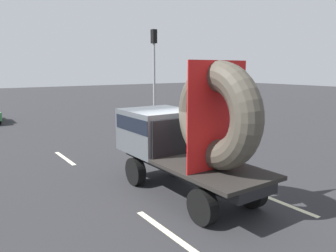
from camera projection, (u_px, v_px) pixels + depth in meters
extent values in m
plane|color=#28282B|center=(184.00, 189.00, 10.00)|extent=(120.00, 120.00, 0.00)
cylinder|color=black|center=(135.00, 171.00, 10.35)|extent=(0.28, 0.88, 0.88)
cylinder|color=black|center=(179.00, 163.00, 11.30)|extent=(0.28, 0.88, 0.88)
cylinder|color=black|center=(202.00, 207.00, 7.71)|extent=(0.28, 0.88, 0.88)
cylinder|color=black|center=(252.00, 191.00, 8.65)|extent=(0.28, 0.88, 0.88)
cube|color=black|center=(188.00, 166.00, 9.46)|extent=(1.30, 5.25, 0.25)
cube|color=#4C5156|center=(158.00, 130.00, 10.61)|extent=(2.00, 2.08, 1.35)
cube|color=black|center=(159.00, 121.00, 10.52)|extent=(2.02, 1.98, 0.44)
cube|color=black|center=(212.00, 169.00, 8.59)|extent=(2.00, 3.17, 0.10)
cube|color=black|center=(178.00, 137.00, 9.73)|extent=(1.80, 0.08, 1.10)
torus|color=#474238|center=(217.00, 116.00, 8.22)|extent=(0.78, 2.76, 2.76)
cube|color=red|center=(217.00, 116.00, 8.22)|extent=(1.90, 0.03, 2.76)
cylinder|color=gray|center=(154.00, 83.00, 22.35)|extent=(0.16, 0.16, 5.30)
cube|color=black|center=(154.00, 36.00, 21.81)|extent=(0.30, 0.36, 0.90)
sphere|color=#19D833|center=(156.00, 32.00, 21.86)|extent=(0.20, 0.20, 0.20)
cube|color=beige|center=(168.00, 232.00, 7.37)|extent=(0.16, 2.55, 0.01)
cube|color=beige|center=(65.00, 158.00, 13.46)|extent=(0.16, 2.35, 0.01)
cube|color=beige|center=(272.00, 199.00, 9.25)|extent=(0.16, 2.81, 0.01)
cube|color=beige|center=(143.00, 148.00, 15.15)|extent=(0.16, 2.67, 0.01)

